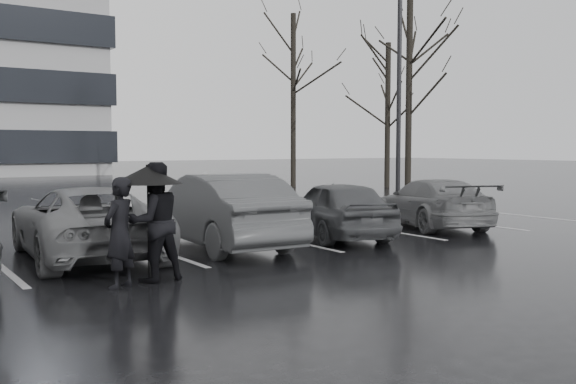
{
  "coord_description": "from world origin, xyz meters",
  "views": [
    {
      "loc": [
        -6.86,
        -9.33,
        1.97
      ],
      "look_at": [
        0.03,
        1.0,
        1.1
      ],
      "focal_mm": 40.0,
      "sensor_mm": 36.0,
      "label": 1
    }
  ],
  "objects_px": {
    "tree_ne": "(388,116)",
    "pedestrian_left": "(119,233)",
    "car_west_b": "(86,222)",
    "lamp_post": "(399,83)",
    "tree_east": "(409,98)",
    "car_main": "(336,209)",
    "pedestrian_right": "(154,222)",
    "tree_north": "(293,101)",
    "car_east": "(431,203)",
    "car_west_a": "(220,210)"
  },
  "relations": [
    {
      "from": "tree_ne",
      "to": "pedestrian_left",
      "type": "bearing_deg",
      "value": -141.46
    },
    {
      "from": "car_west_b",
      "to": "lamp_post",
      "type": "relative_size",
      "value": 0.5
    },
    {
      "from": "pedestrian_left",
      "to": "tree_east",
      "type": "bearing_deg",
      "value": 178.26
    },
    {
      "from": "car_main",
      "to": "tree_ne",
      "type": "bearing_deg",
      "value": -120.92
    },
    {
      "from": "pedestrian_right",
      "to": "tree_north",
      "type": "bearing_deg",
      "value": -133.26
    },
    {
      "from": "car_east",
      "to": "pedestrian_right",
      "type": "relative_size",
      "value": 2.34
    },
    {
      "from": "car_west_a",
      "to": "lamp_post",
      "type": "distance_m",
      "value": 11.96
    },
    {
      "from": "lamp_post",
      "to": "car_west_a",
      "type": "bearing_deg",
      "value": -150.9
    },
    {
      "from": "lamp_post",
      "to": "tree_east",
      "type": "height_order",
      "value": "lamp_post"
    },
    {
      "from": "car_east",
      "to": "pedestrian_right",
      "type": "xyz_separation_m",
      "value": [
        -8.16,
        -2.31,
        0.28
      ]
    },
    {
      "from": "car_main",
      "to": "car_west_b",
      "type": "distance_m",
      "value": 5.28
    },
    {
      "from": "car_west_b",
      "to": "car_east",
      "type": "distance_m",
      "value": 8.41
    },
    {
      "from": "tree_east",
      "to": "lamp_post",
      "type": "bearing_deg",
      "value": -139.27
    },
    {
      "from": "car_west_b",
      "to": "lamp_post",
      "type": "xyz_separation_m",
      "value": [
        12.54,
        5.28,
        3.58
      ]
    },
    {
      "from": "car_west_a",
      "to": "tree_north",
      "type": "xyz_separation_m",
      "value": [
        12.01,
        15.16,
        3.52
      ]
    },
    {
      "from": "tree_east",
      "to": "tree_north",
      "type": "relative_size",
      "value": 0.94
    },
    {
      "from": "car_east",
      "to": "tree_ne",
      "type": "height_order",
      "value": "tree_ne"
    },
    {
      "from": "car_main",
      "to": "tree_ne",
      "type": "height_order",
      "value": "tree_ne"
    },
    {
      "from": "car_main",
      "to": "pedestrian_right",
      "type": "bearing_deg",
      "value": 37.63
    },
    {
      "from": "car_east",
      "to": "tree_ne",
      "type": "relative_size",
      "value": 0.59
    },
    {
      "from": "lamp_post",
      "to": "pedestrian_right",
      "type": "bearing_deg",
      "value": -147.36
    },
    {
      "from": "car_west_b",
      "to": "pedestrian_left",
      "type": "height_order",
      "value": "pedestrian_left"
    },
    {
      "from": "lamp_post",
      "to": "tree_east",
      "type": "relative_size",
      "value": 1.15
    },
    {
      "from": "car_west_b",
      "to": "car_east",
      "type": "xyz_separation_m",
      "value": [
        8.4,
        -0.29,
        -0.04
      ]
    },
    {
      "from": "pedestrian_right",
      "to": "tree_north",
      "type": "relative_size",
      "value": 0.21
    },
    {
      "from": "car_west_b",
      "to": "tree_north",
      "type": "bearing_deg",
      "value": -130.14
    },
    {
      "from": "car_west_b",
      "to": "tree_ne",
      "type": "xyz_separation_m",
      "value": [
        18.06,
        11.88,
        2.86
      ]
    },
    {
      "from": "car_west_b",
      "to": "car_east",
      "type": "relative_size",
      "value": 1.11
    },
    {
      "from": "pedestrian_right",
      "to": "tree_ne",
      "type": "distance_m",
      "value": 23.11
    },
    {
      "from": "car_west_a",
      "to": "car_west_b",
      "type": "height_order",
      "value": "car_west_a"
    },
    {
      "from": "tree_east",
      "to": "pedestrian_left",
      "type": "bearing_deg",
      "value": -146.17
    },
    {
      "from": "tree_ne",
      "to": "car_main",
      "type": "bearing_deg",
      "value": -135.95
    },
    {
      "from": "car_east",
      "to": "tree_north",
      "type": "relative_size",
      "value": 0.48
    },
    {
      "from": "car_east",
      "to": "pedestrian_left",
      "type": "height_order",
      "value": "pedestrian_left"
    },
    {
      "from": "car_main",
      "to": "pedestrian_left",
      "type": "height_order",
      "value": "pedestrian_left"
    },
    {
      "from": "tree_east",
      "to": "tree_north",
      "type": "bearing_deg",
      "value": 98.13
    },
    {
      "from": "car_west_a",
      "to": "car_east",
      "type": "relative_size",
      "value": 1.08
    },
    {
      "from": "car_east",
      "to": "tree_ne",
      "type": "distance_m",
      "value": 15.8
    },
    {
      "from": "pedestrian_right",
      "to": "car_west_a",
      "type": "bearing_deg",
      "value": -138.81
    },
    {
      "from": "car_east",
      "to": "pedestrian_left",
      "type": "bearing_deg",
      "value": 35.66
    },
    {
      "from": "car_west_b",
      "to": "tree_east",
      "type": "relative_size",
      "value": 0.57
    },
    {
      "from": "car_west_b",
      "to": "lamp_post",
      "type": "height_order",
      "value": "lamp_post"
    },
    {
      "from": "car_west_b",
      "to": "tree_north",
      "type": "relative_size",
      "value": 0.54
    },
    {
      "from": "tree_north",
      "to": "car_west_a",
      "type": "bearing_deg",
      "value": -128.39
    },
    {
      "from": "car_west_b",
      "to": "pedestrian_right",
      "type": "xyz_separation_m",
      "value": [
        0.24,
        -2.6,
        0.24
      ]
    },
    {
      "from": "lamp_post",
      "to": "tree_east",
      "type": "distance_m",
      "value": 3.98
    },
    {
      "from": "car_west_a",
      "to": "pedestrian_left",
      "type": "relative_size",
      "value": 2.83
    },
    {
      "from": "tree_north",
      "to": "pedestrian_left",
      "type": "bearing_deg",
      "value": -130.16
    },
    {
      "from": "car_west_a",
      "to": "car_west_b",
      "type": "distance_m",
      "value": 2.57
    },
    {
      "from": "car_main",
      "to": "tree_north",
      "type": "height_order",
      "value": "tree_north"
    }
  ]
}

